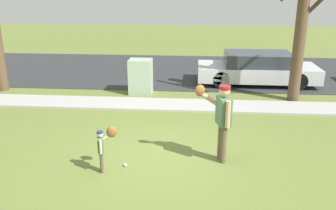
{
  "coord_description": "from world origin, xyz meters",
  "views": [
    {
      "loc": [
        0.75,
        -7.48,
        3.79
      ],
      "look_at": [
        0.07,
        0.71,
        1.0
      ],
      "focal_mm": 38.44,
      "sensor_mm": 36.0,
      "label": 1
    }
  ],
  "objects_px": {
    "person_adult": "(221,115)",
    "utility_cabinet": "(141,77)",
    "baseball": "(125,165)",
    "parked_sedan_silver": "(257,68)",
    "person_child": "(104,143)",
    "street_tree_near": "(302,20)"
  },
  "relations": [
    {
      "from": "person_adult",
      "to": "utility_cabinet",
      "type": "distance_m",
      "value": 5.67
    },
    {
      "from": "baseball",
      "to": "parked_sedan_silver",
      "type": "distance_m",
      "value": 8.12
    },
    {
      "from": "utility_cabinet",
      "to": "parked_sedan_silver",
      "type": "height_order",
      "value": "parked_sedan_silver"
    },
    {
      "from": "person_child",
      "to": "street_tree_near",
      "type": "distance_m",
      "value": 7.68
    },
    {
      "from": "person_adult",
      "to": "person_child",
      "type": "xyz_separation_m",
      "value": [
        -2.44,
        -0.66,
        -0.45
      ]
    },
    {
      "from": "person_child",
      "to": "street_tree_near",
      "type": "height_order",
      "value": "street_tree_near"
    },
    {
      "from": "person_adult",
      "to": "parked_sedan_silver",
      "type": "distance_m",
      "value": 6.92
    },
    {
      "from": "utility_cabinet",
      "to": "person_adult",
      "type": "bearing_deg",
      "value": -63.06
    },
    {
      "from": "utility_cabinet",
      "to": "parked_sedan_silver",
      "type": "distance_m",
      "value": 4.65
    },
    {
      "from": "street_tree_near",
      "to": "parked_sedan_silver",
      "type": "xyz_separation_m",
      "value": [
        -0.94,
        2.03,
        -2.05
      ]
    },
    {
      "from": "person_child",
      "to": "street_tree_near",
      "type": "bearing_deg",
      "value": 30.0
    },
    {
      "from": "person_adult",
      "to": "baseball",
      "type": "height_order",
      "value": "person_adult"
    },
    {
      "from": "person_child",
      "to": "parked_sedan_silver",
      "type": "bearing_deg",
      "value": 44.33
    },
    {
      "from": "person_adult",
      "to": "street_tree_near",
      "type": "bearing_deg",
      "value": -136.21
    },
    {
      "from": "baseball",
      "to": "person_child",
      "type": "bearing_deg",
      "value": -152.93
    },
    {
      "from": "person_adult",
      "to": "utility_cabinet",
      "type": "bearing_deg",
      "value": -78.75
    },
    {
      "from": "baseball",
      "to": "person_adult",
      "type": "bearing_deg",
      "value": 12.68
    },
    {
      "from": "person_adult",
      "to": "parked_sedan_silver",
      "type": "xyz_separation_m",
      "value": [
        1.79,
        6.67,
        -0.47
      ]
    },
    {
      "from": "person_adult",
      "to": "person_child",
      "type": "relative_size",
      "value": 1.8
    },
    {
      "from": "utility_cabinet",
      "to": "baseball",
      "type": "bearing_deg",
      "value": -84.75
    },
    {
      "from": "utility_cabinet",
      "to": "street_tree_near",
      "type": "bearing_deg",
      "value": -4.28
    },
    {
      "from": "person_adult",
      "to": "street_tree_near",
      "type": "height_order",
      "value": "street_tree_near"
    }
  ]
}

